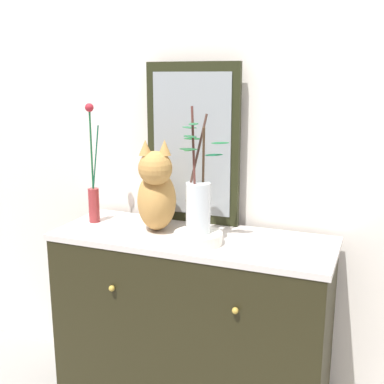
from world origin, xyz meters
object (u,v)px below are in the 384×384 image
object	(u,v)px
sideboard	(192,327)
vase_slim_green	(93,191)
cat_sitting	(157,193)
vase_glass_clear	(198,202)
bowl_porcelain	(198,238)
mirror_leaning	(193,144)

from	to	relation	value
sideboard	vase_slim_green	xyz separation A→B (m)	(-0.47, 0.02, 0.54)
cat_sitting	vase_glass_clear	distance (m)	0.24
sideboard	bowl_porcelain	size ratio (longest dim) A/B	6.07
sideboard	bowl_porcelain	distance (m)	0.44
mirror_leaning	vase_slim_green	size ratio (longest dim) A/B	1.33
mirror_leaning	vase_glass_clear	distance (m)	0.34
cat_sitting	vase_glass_clear	bearing A→B (deg)	-23.93
sideboard	vase_slim_green	world-z (taller)	vase_slim_green
cat_sitting	vase_glass_clear	size ratio (longest dim) A/B	0.91
vase_slim_green	mirror_leaning	bearing A→B (deg)	22.58
sideboard	mirror_leaning	size ratio (longest dim) A/B	1.66
sideboard	cat_sitting	size ratio (longest dim) A/B	2.63
mirror_leaning	vase_glass_clear	xyz separation A→B (m)	(0.13, -0.26, -0.17)
cat_sitting	vase_glass_clear	world-z (taller)	vase_glass_clear
bowl_porcelain	vase_glass_clear	bearing A→B (deg)	129.42
bowl_porcelain	vase_glass_clear	world-z (taller)	vase_glass_clear
mirror_leaning	vase_slim_green	xyz separation A→B (m)	(-0.40, -0.16, -0.20)
vase_slim_green	bowl_porcelain	bearing A→B (deg)	-10.86
bowl_porcelain	vase_slim_green	bearing A→B (deg)	169.14
cat_sitting	bowl_porcelain	distance (m)	0.28
mirror_leaning	bowl_porcelain	bearing A→B (deg)	-64.23
bowl_porcelain	vase_glass_clear	xyz separation A→B (m)	(-0.00, 0.00, 0.14)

